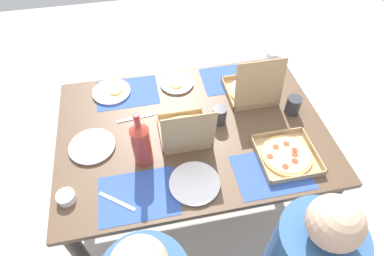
{
  "coord_description": "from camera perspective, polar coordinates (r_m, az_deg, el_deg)",
  "views": [
    {
      "loc": [
        0.23,
        1.12,
        2.05
      ],
      "look_at": [
        0.0,
        0.0,
        0.75
      ],
      "focal_mm": 30.12,
      "sensor_mm": 36.0,
      "label": 1
    }
  ],
  "objects": [
    {
      "name": "placemat_near_right",
      "position": [
        1.96,
        -11.34,
        6.19
      ],
      "size": [
        0.36,
        0.26,
        0.0
      ],
      "primitive_type": "cube",
      "color": "#2D4C9E",
      "rests_on": "dining_table"
    },
    {
      "name": "pizza_box_center",
      "position": [
        1.65,
        -1.26,
        -0.64
      ],
      "size": [
        0.26,
        0.29,
        0.29
      ],
      "color": "tan",
      "rests_on": "dining_table"
    },
    {
      "name": "fork_by_far_left",
      "position": [
        1.51,
        -13.12,
        -12.54
      ],
      "size": [
        0.16,
        0.13,
        0.0
      ],
      "primitive_type": "cube",
      "rotation": [
        0.0,
        0.0,
        2.49
      ],
      "color": "#B7B7BC",
      "rests_on": "dining_table"
    },
    {
      "name": "plate_far_left",
      "position": [
        1.51,
        0.47,
        -9.77
      ],
      "size": [
        0.24,
        0.24,
        0.02
      ],
      "color": "white",
      "rests_on": "dining_table"
    },
    {
      "name": "plate_near_right",
      "position": [
        1.97,
        -2.72,
        7.9
      ],
      "size": [
        0.2,
        0.2,
        0.03
      ],
      "color": "white",
      "rests_on": "dining_table"
    },
    {
      "name": "pizza_box_edge_far",
      "position": [
        1.9,
        10.46,
        6.7
      ],
      "size": [
        0.27,
        0.27,
        0.31
      ],
      "color": "tan",
      "rests_on": "dining_table"
    },
    {
      "name": "knife_by_far_right",
      "position": [
        1.8,
        -9.94,
        1.8
      ],
      "size": [
        0.21,
        0.04,
        0.0
      ],
      "primitive_type": "cube",
      "rotation": [
        0.0,
        0.0,
        3.24
      ],
      "color": "#B7B7BC",
      "rests_on": "dining_table"
    },
    {
      "name": "soda_bottle",
      "position": [
        1.51,
        -8.99,
        -2.62
      ],
      "size": [
        0.09,
        0.09,
        0.32
      ],
      "color": "#B2382D",
      "rests_on": "dining_table"
    },
    {
      "name": "cup_spare",
      "position": [
        1.86,
        17.45,
        3.85
      ],
      "size": [
        0.08,
        0.08,
        0.1
      ],
      "primitive_type": "cylinder",
      "color": "#333338",
      "rests_on": "dining_table"
    },
    {
      "name": "cup_clear_left",
      "position": [
        1.73,
        4.9,
        2.23
      ],
      "size": [
        0.07,
        0.07,
        0.1
      ],
      "primitive_type": "cylinder",
      "color": "#333338",
      "rests_on": "dining_table"
    },
    {
      "name": "plate_near_left",
      "position": [
        1.71,
        -17.25,
        -3.14
      ],
      "size": [
        0.23,
        0.23,
        0.02
      ],
      "color": "white",
      "rests_on": "dining_table"
    },
    {
      "name": "placemat_far_left",
      "position": [
        1.6,
        13.96,
        -7.54
      ],
      "size": [
        0.36,
        0.26,
        0.0
      ],
      "primitive_type": "cube",
      "color": "#2D4C9E",
      "rests_on": "dining_table"
    },
    {
      "name": "dining_table",
      "position": [
        1.81,
        0.0,
        -2.25
      ],
      "size": [
        1.42,
        1.0,
        0.75
      ],
      "color": "#3F3328",
      "rests_on": "ground_plane"
    },
    {
      "name": "placemat_near_left",
      "position": [
        2.03,
        6.94,
        8.68
      ],
      "size": [
        0.36,
        0.26,
        0.0
      ],
      "primitive_type": "cube",
      "color": "#2D4C9E",
      "rests_on": "dining_table"
    },
    {
      "name": "plate_middle",
      "position": [
        1.97,
        -13.98,
        6.24
      ],
      "size": [
        0.22,
        0.22,
        0.03
      ],
      "color": "white",
      "rests_on": "dining_table"
    },
    {
      "name": "cup_dark",
      "position": [
        2.14,
        13.93,
        11.73
      ],
      "size": [
        0.07,
        0.07,
        0.11
      ],
      "primitive_type": "cylinder",
      "color": "silver",
      "rests_on": "dining_table"
    },
    {
      "name": "placemat_far_right",
      "position": [
        1.51,
        -9.47,
        -11.71
      ],
      "size": [
        0.36,
        0.26,
        0.0
      ],
      "primitive_type": "cube",
      "color": "#2D4C9E",
      "rests_on": "dining_table"
    },
    {
      "name": "pizza_box_corner_left",
      "position": [
        1.67,
        16.37,
        -4.64
      ],
      "size": [
        0.28,
        0.28,
        0.04
      ],
      "color": "tan",
      "rests_on": "dining_table"
    },
    {
      "name": "condiment_bowl",
      "position": [
        1.57,
        -21.39,
        -11.34
      ],
      "size": [
        0.08,
        0.08,
        0.04
      ],
      "primitive_type": "cylinder",
      "color": "white",
      "rests_on": "dining_table"
    },
    {
      "name": "ground_plane",
      "position": [
        2.34,
        0.0,
        -12.18
      ],
      "size": [
        6.0,
        6.0,
        0.0
      ],
      "primitive_type": "plane",
      "color": "beige"
    }
  ]
}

